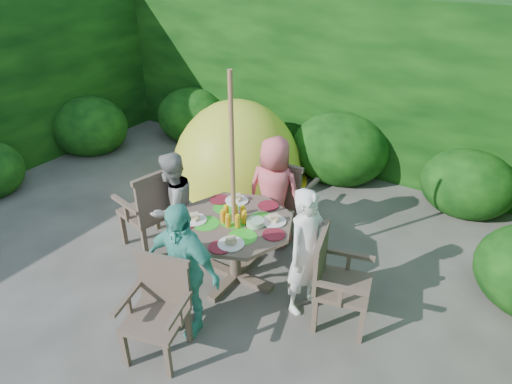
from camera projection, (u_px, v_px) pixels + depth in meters
The scene contains 13 objects.
ground at pixel (154, 281), 4.78m from camera, with size 60.00×60.00×0.00m, color #403E39.
hedge_enclosure at pixel (225, 130), 5.15m from camera, with size 9.00×9.00×2.50m.
patio_table at pixel (235, 231), 4.55m from camera, with size 1.24×1.24×0.85m.
parasol_pole at pixel (233, 186), 4.30m from camera, with size 0.04×0.04×2.20m, color #96603C.
garden_chair_right at pixel (335, 279), 4.09m from camera, with size 0.59×0.64×0.89m.
garden_chair_left at pixel (152, 208), 5.07m from camera, with size 0.63×0.68×0.97m.
garden_chair_back at pixel (286, 194), 5.41m from camera, with size 0.57×0.51×0.92m.
garden_chair_front at pixel (159, 307), 3.80m from camera, with size 0.61×0.57×0.85m.
child_right at pixel (307, 252), 4.16m from camera, with size 0.47×0.31×1.28m, color white.
child_left at pixel (173, 207), 4.90m from camera, with size 0.60×0.47×1.24m, color gray.
child_back at pixel (274, 192), 5.11m from camera, with size 0.64×0.42×1.31m, color #E25D66.
child_front at pixel (182, 269), 3.93m from camera, with size 0.77×0.32×1.31m, color #50BCAA.
dome_tent at pixel (237, 179), 6.82m from camera, with size 2.41×2.41×2.38m.
Camera 1 is at (2.92, -2.54, 3.15)m, focal length 32.00 mm.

